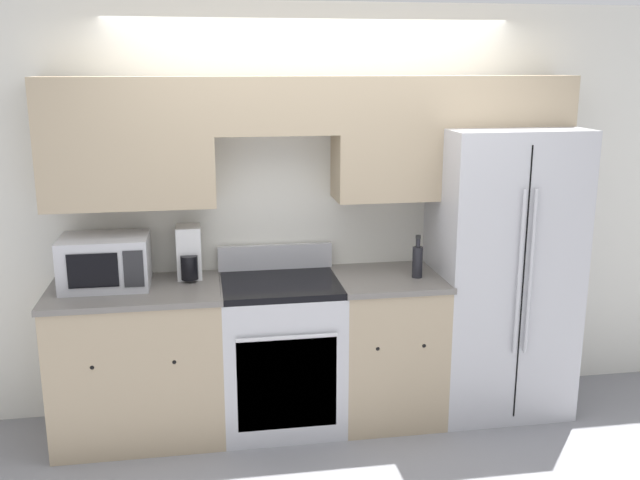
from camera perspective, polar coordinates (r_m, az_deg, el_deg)
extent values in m
plane|color=gray|center=(4.48, 0.68, -15.91)|extent=(12.00, 12.00, 0.00)
cube|color=silver|center=(4.64, -0.71, 2.34)|extent=(8.00, 0.06, 2.60)
cube|color=tan|center=(4.34, -15.14, 7.53)|extent=(1.00, 0.33, 0.76)
cube|color=tan|center=(4.32, -3.62, 10.72)|extent=(0.74, 0.33, 0.34)
cube|color=tan|center=(4.59, 10.52, 8.09)|extent=(1.49, 0.33, 0.76)
cube|color=tan|center=(4.52, -14.26, -9.67)|extent=(1.00, 0.62, 0.90)
cube|color=slate|center=(4.36, -14.62, -3.99)|extent=(1.02, 0.64, 0.03)
sphere|color=black|center=(4.22, -17.77, -9.67)|extent=(0.03, 0.03, 0.03)
sphere|color=black|center=(4.17, -11.58, -9.53)|extent=(0.03, 0.03, 0.03)
cube|color=tan|center=(4.64, 5.41, -8.66)|extent=(0.63, 0.62, 0.90)
cube|color=slate|center=(4.48, 5.54, -3.10)|extent=(0.66, 0.64, 0.03)
sphere|color=black|center=(4.28, 4.63, -8.65)|extent=(0.03, 0.03, 0.03)
sphere|color=black|center=(4.36, 8.31, -8.35)|extent=(0.03, 0.03, 0.03)
cube|color=#B7B7BC|center=(4.53, -3.12, -9.26)|extent=(0.74, 0.62, 0.90)
cube|color=black|center=(4.27, -2.64, -11.40)|extent=(0.59, 0.01, 0.58)
cube|color=black|center=(4.36, -3.20, -3.57)|extent=(0.74, 0.62, 0.04)
cube|color=#B7B7BC|center=(4.60, -3.60, -1.35)|extent=(0.74, 0.04, 0.16)
cylinder|color=silver|center=(4.13, -2.64, -7.82)|extent=(0.59, 0.02, 0.02)
cube|color=#B7B7BC|center=(4.76, 14.13, -2.41)|extent=(0.86, 0.70, 1.85)
cube|color=black|center=(4.46, 15.88, -3.62)|extent=(0.01, 0.01, 1.70)
cylinder|color=#B7B7BC|center=(4.40, 15.69, -2.60)|extent=(0.02, 0.02, 1.02)
cylinder|color=#B7B7BC|center=(4.43, 16.51, -2.55)|extent=(0.02, 0.02, 1.02)
cube|color=#B7B7BC|center=(4.40, -16.80, -1.66)|extent=(0.51, 0.37, 0.31)
cube|color=black|center=(4.23, -17.72, -2.36)|extent=(0.28, 0.01, 0.20)
cube|color=#262628|center=(4.20, -14.69, -2.26)|extent=(0.11, 0.01, 0.21)
cylinder|color=black|center=(4.45, 7.80, -1.78)|extent=(0.06, 0.06, 0.19)
cylinder|color=black|center=(4.42, 7.85, -0.23)|extent=(0.03, 0.03, 0.05)
cylinder|color=black|center=(4.41, 7.87, 0.24)|extent=(0.03, 0.03, 0.02)
cube|color=white|center=(4.47, -10.43, -0.93)|extent=(0.15, 0.18, 0.33)
cylinder|color=black|center=(4.39, -10.41, -2.17)|extent=(0.10, 0.10, 0.15)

